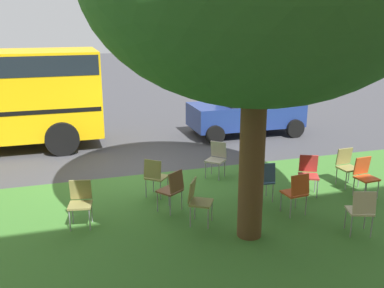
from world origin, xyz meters
The scene contains 14 objects.
ground centered at (0.00, 0.00, 0.00)m, with size 80.00×80.00×0.00m, color #424247.
grass_verge centered at (0.00, 3.20, 0.00)m, with size 48.00×6.00×0.01m, color #3D752D.
chair_0 centered at (-1.89, 0.89, 0.52)m, with size 0.59×0.59×0.88m.
chair_1 centered at (-3.44, 2.53, 0.52)m, with size 0.55×0.56×0.88m.
chair_2 centered at (-4.54, 3.03, 0.52)m, with size 0.45×0.45×0.88m.
chair_3 centered at (-3.29, 4.53, 0.52)m, with size 0.53×0.53×0.88m.
chair_4 centered at (-2.31, 2.63, 0.52)m, with size 0.44×0.44×0.88m.
chair_5 centered at (-4.58, 2.33, 0.52)m, with size 0.44×0.44×0.88m.
chair_6 centered at (-0.64, 3.22, 0.52)m, with size 0.57×0.57×0.88m.
chair_7 centered at (-0.16, 1.71, 0.52)m, with size 0.59×0.59×0.88m.
chair_8 centered at (-2.62, 3.43, 0.52)m, with size 0.45×0.46×0.88m.
chair_9 centered at (1.47, 2.62, 0.52)m, with size 0.49×0.49×0.88m.
chair_10 centered at (-0.32, 2.56, 0.52)m, with size 0.58×0.58×0.88m.
parked_car centered at (-4.30, -2.71, 0.84)m, with size 3.70×1.92×1.65m.
Camera 1 is at (1.75, 10.50, 3.79)m, focal length 41.09 mm.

